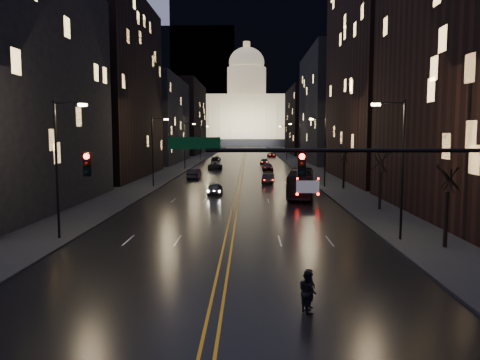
{
  "coord_description": "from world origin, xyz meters",
  "views": [
    {
      "loc": [
        1.29,
        -19.57,
        6.9
      ],
      "look_at": [
        0.71,
        11.37,
        3.82
      ],
      "focal_mm": 35.0,
      "sensor_mm": 36.0,
      "label": 1
    }
  ],
  "objects_px": {
    "pedestrian_a": "(310,289)",
    "pedestrian_b": "(308,291)",
    "bus": "(301,183)",
    "receding_car_a": "(268,179)",
    "traffic_signal": "(359,177)",
    "oncoming_car_b": "(194,174)",
    "oncoming_car_a": "(215,189)"
  },
  "relations": [
    {
      "from": "oncoming_car_b",
      "to": "pedestrian_b",
      "type": "bearing_deg",
      "value": 100.89
    },
    {
      "from": "oncoming_car_a",
      "to": "oncoming_car_b",
      "type": "xyz_separation_m",
      "value": [
        -4.5,
        18.03,
        0.1
      ]
    },
    {
      "from": "receding_car_a",
      "to": "pedestrian_a",
      "type": "height_order",
      "value": "pedestrian_a"
    },
    {
      "from": "oncoming_car_b",
      "to": "pedestrian_b",
      "type": "relative_size",
      "value": 2.91
    },
    {
      "from": "bus",
      "to": "receding_car_a",
      "type": "height_order",
      "value": "bus"
    },
    {
      "from": "oncoming_car_a",
      "to": "receding_car_a",
      "type": "distance_m",
      "value": 13.33
    },
    {
      "from": "oncoming_car_b",
      "to": "receding_car_a",
      "type": "bearing_deg",
      "value": 149.4
    },
    {
      "from": "receding_car_a",
      "to": "pedestrian_b",
      "type": "bearing_deg",
      "value": -84.18
    },
    {
      "from": "traffic_signal",
      "to": "pedestrian_b",
      "type": "height_order",
      "value": "traffic_signal"
    },
    {
      "from": "traffic_signal",
      "to": "pedestrian_b",
      "type": "relative_size",
      "value": 10.44
    },
    {
      "from": "oncoming_car_a",
      "to": "pedestrian_b",
      "type": "height_order",
      "value": "pedestrian_b"
    },
    {
      "from": "bus",
      "to": "oncoming_car_b",
      "type": "relative_size",
      "value": 2.24
    },
    {
      "from": "bus",
      "to": "pedestrian_b",
      "type": "distance_m",
      "value": 33.32
    },
    {
      "from": "pedestrian_b",
      "to": "pedestrian_a",
      "type": "bearing_deg",
      "value": -44.97
    },
    {
      "from": "bus",
      "to": "pedestrian_b",
      "type": "bearing_deg",
      "value": -87.95
    },
    {
      "from": "bus",
      "to": "oncoming_car_b",
      "type": "xyz_separation_m",
      "value": [
        -13.97,
        19.56,
        -0.71
      ]
    },
    {
      "from": "traffic_signal",
      "to": "oncoming_car_b",
      "type": "distance_m",
      "value": 52.49
    },
    {
      "from": "receding_car_a",
      "to": "pedestrian_b",
      "type": "distance_m",
      "value": 46.35
    },
    {
      "from": "bus",
      "to": "oncoming_car_a",
      "type": "relative_size",
      "value": 2.65
    },
    {
      "from": "traffic_signal",
      "to": "bus",
      "type": "relative_size",
      "value": 1.6
    },
    {
      "from": "traffic_signal",
      "to": "pedestrian_a",
      "type": "distance_m",
      "value": 5.11
    },
    {
      "from": "pedestrian_a",
      "to": "pedestrian_b",
      "type": "bearing_deg",
      "value": 178.65
    },
    {
      "from": "traffic_signal",
      "to": "receding_car_a",
      "type": "height_order",
      "value": "traffic_signal"
    },
    {
      "from": "oncoming_car_b",
      "to": "receding_car_a",
      "type": "xyz_separation_m",
      "value": [
        10.93,
        -6.35,
        -0.1
      ]
    },
    {
      "from": "pedestrian_a",
      "to": "pedestrian_b",
      "type": "xyz_separation_m",
      "value": [
        -0.14,
        -0.3,
        0.01
      ]
    },
    {
      "from": "traffic_signal",
      "to": "bus",
      "type": "height_order",
      "value": "traffic_signal"
    },
    {
      "from": "oncoming_car_a",
      "to": "receding_car_a",
      "type": "relative_size",
      "value": 0.98
    },
    {
      "from": "bus",
      "to": "pedestrian_a",
      "type": "distance_m",
      "value": 33.01
    },
    {
      "from": "traffic_signal",
      "to": "oncoming_car_a",
      "type": "relative_size",
      "value": 4.23
    },
    {
      "from": "oncoming_car_a",
      "to": "oncoming_car_b",
      "type": "distance_m",
      "value": 18.58
    },
    {
      "from": "traffic_signal",
      "to": "oncoming_car_b",
      "type": "height_order",
      "value": "traffic_signal"
    },
    {
      "from": "oncoming_car_b",
      "to": "receding_car_a",
      "type": "relative_size",
      "value": 1.15
    }
  ]
}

